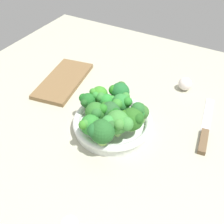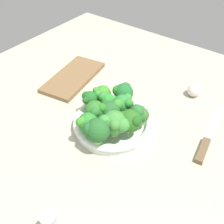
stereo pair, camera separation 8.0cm
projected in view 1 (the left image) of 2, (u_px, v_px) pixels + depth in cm
name	position (u px, v px, depth cm)	size (l,w,h in cm)	color
ground_plane	(107.00, 128.00, 86.81)	(130.00, 130.00, 2.50)	#B2B299
bowl	(112.00, 124.00, 83.56)	(24.36, 24.36, 3.94)	white
broccoli_floret_0	(117.00, 123.00, 74.28)	(7.71, 8.19, 7.96)	#86B65D
broccoli_floret_1	(110.00, 112.00, 79.00)	(6.19, 7.18, 6.87)	#99CC61
broccoli_floret_2	(87.00, 101.00, 83.26)	(5.53, 5.53, 5.90)	#7CBF50
broccoli_floret_3	(121.00, 103.00, 81.46)	(7.27, 6.51, 6.89)	#98D272
broccoli_floret_4	(105.00, 100.00, 82.85)	(4.49, 5.27, 6.27)	#7EB45E
broccoli_floret_5	(141.00, 113.00, 79.91)	(5.12, 4.42, 5.43)	#8FCF66
broccoli_floret_6	(120.00, 91.00, 86.46)	(6.79, 6.82, 6.75)	#84B353
broccoli_floret_7	(96.00, 113.00, 77.75)	(5.92, 6.29, 7.51)	#83B44D
broccoli_floret_8	(132.00, 118.00, 76.81)	(8.09, 7.32, 7.55)	#8DC666
broccoli_floret_9	(102.00, 131.00, 72.31)	(7.00, 6.98, 7.83)	#A2D868
broccoli_floret_10	(99.00, 95.00, 84.94)	(5.81, 5.19, 6.55)	#83B24C
broccoli_floret_11	(89.00, 125.00, 75.00)	(6.43, 6.04, 6.64)	#94C25E
knife	(205.00, 131.00, 83.40)	(26.66, 6.37, 1.50)	silver
cutting_board	(64.00, 81.00, 102.95)	(26.72, 13.02, 1.60)	brown
garlic_bulb	(185.00, 84.00, 98.65)	(4.80, 4.80, 4.80)	white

